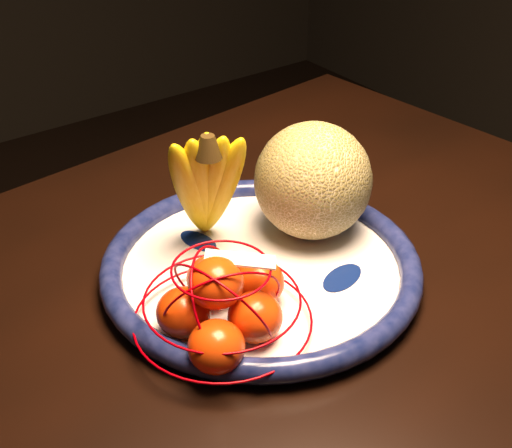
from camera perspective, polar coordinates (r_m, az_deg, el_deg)
dining_table at (r=0.78m, az=-8.45°, el=-17.03°), size 1.59×1.06×0.75m
fruit_bowl at (r=0.84m, az=0.40°, el=-3.45°), size 0.38×0.38×0.03m
cantaloupe at (r=0.87m, az=4.58°, el=3.48°), size 0.14×0.14×0.14m
banana_bunch at (r=0.83m, az=-4.03°, el=3.42°), size 0.11×0.11×0.18m
mandarin_bag at (r=0.74m, az=-2.62°, el=-6.34°), size 0.25×0.25×0.12m
price_tag at (r=0.72m, az=-1.27°, el=-2.84°), size 0.07×0.07×0.01m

